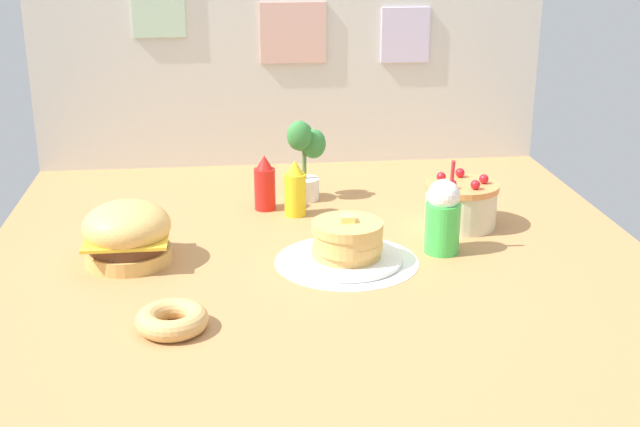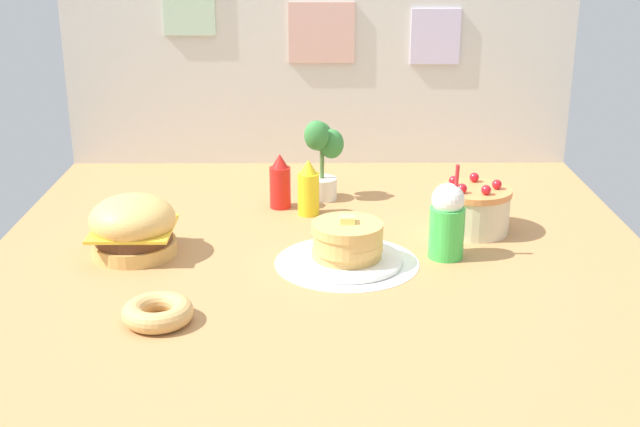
{
  "view_description": "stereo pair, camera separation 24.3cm",
  "coord_description": "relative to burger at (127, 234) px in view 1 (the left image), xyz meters",
  "views": [
    {
      "loc": [
        -0.26,
        -2.27,
        0.97
      ],
      "look_at": [
        -0.0,
        0.01,
        0.15
      ],
      "focal_mm": 47.34,
      "sensor_mm": 36.0,
      "label": 1
    },
    {
      "loc": [
        -0.02,
        -2.28,
        0.97
      ],
      "look_at": [
        -0.0,
        0.01,
        0.15
      ],
      "focal_mm": 47.34,
      "sensor_mm": 36.0,
      "label": 2
    }
  ],
  "objects": [
    {
      "name": "potted_plant",
      "position": [
        0.57,
        0.53,
        0.07
      ],
      "size": [
        0.14,
        0.12,
        0.29
      ],
      "color": "white",
      "rests_on": "ground_plane"
    },
    {
      "name": "layer_cake",
      "position": [
        1.05,
        0.19,
        -0.01
      ],
      "size": [
        0.24,
        0.24,
        0.18
      ],
      "color": "beige",
      "rests_on": "ground_plane"
    },
    {
      "name": "doily_mat",
      "position": [
        0.64,
        -0.07,
        -0.09
      ],
      "size": [
        0.43,
        0.43,
        0.0
      ],
      "primitive_type": "cylinder",
      "color": "white",
      "rests_on": "ground_plane"
    },
    {
      "name": "donut_pink_glaze",
      "position": [
        0.15,
        -0.45,
        -0.06
      ],
      "size": [
        0.18,
        0.18,
        0.05
      ],
      "color": "tan",
      "rests_on": "ground_plane"
    },
    {
      "name": "mustard_bottle",
      "position": [
        0.52,
        0.36,
        0.0
      ],
      "size": [
        0.07,
        0.07,
        0.19
      ],
      "color": "yellow",
      "rests_on": "ground_plane"
    },
    {
      "name": "cream_soda_cup",
      "position": [
        0.93,
        -0.03,
        0.03
      ],
      "size": [
        0.11,
        0.11,
        0.29
      ],
      "color": "green",
      "rests_on": "ground_plane"
    },
    {
      "name": "ketchup_bottle",
      "position": [
        0.42,
        0.43,
        0.0
      ],
      "size": [
        0.07,
        0.07,
        0.19
      ],
      "color": "red",
      "rests_on": "ground_plane"
    },
    {
      "name": "back_wall",
      "position": [
        0.56,
        1.0,
        0.42
      ],
      "size": [
        2.02,
        0.04,
        1.0
      ],
      "color": "beige",
      "rests_on": "ground_plane"
    },
    {
      "name": "pancake_stack",
      "position": [
        0.64,
        -0.07,
        -0.03
      ],
      "size": [
        0.33,
        0.33,
        0.14
      ],
      "color": "white",
      "rests_on": "doily_mat"
    },
    {
      "name": "burger",
      "position": [
        0.0,
        0.0,
        0.0
      ],
      "size": [
        0.26,
        0.26,
        0.18
      ],
      "color": "#DBA859",
      "rests_on": "ground_plane"
    },
    {
      "name": "ground_plane",
      "position": [
        0.56,
        -0.08,
        -0.1
      ],
      "size": [
        2.02,
        2.16,
        0.02
      ],
      "primitive_type": "cube",
      "color": "#B27F4C"
    }
  ]
}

